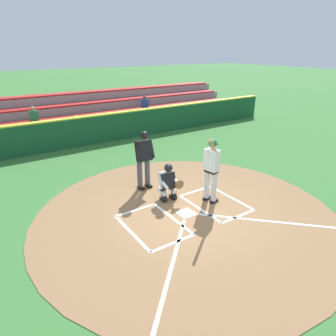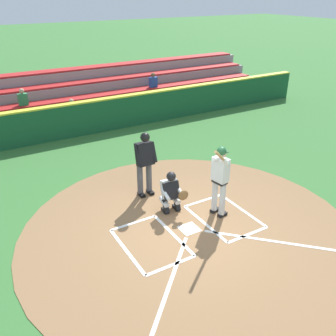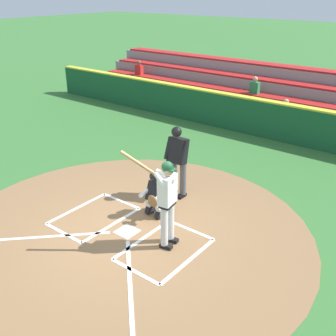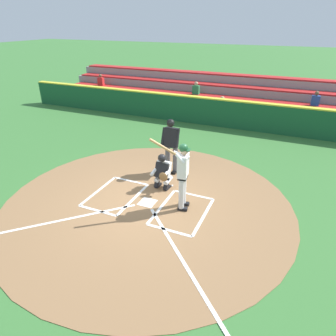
% 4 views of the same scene
% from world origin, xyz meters
% --- Properties ---
extents(ground_plane, '(120.00, 120.00, 0.00)m').
position_xyz_m(ground_plane, '(0.00, 0.00, 0.00)').
color(ground_plane, '#387033').
extents(dirt_circle, '(8.00, 8.00, 0.01)m').
position_xyz_m(dirt_circle, '(0.00, 0.00, 0.01)').
color(dirt_circle, olive).
rests_on(dirt_circle, ground).
extents(home_plate_and_chalk, '(7.93, 4.91, 0.01)m').
position_xyz_m(home_plate_and_chalk, '(0.00, 0.88, 0.01)').
color(home_plate_and_chalk, white).
rests_on(home_plate_and_chalk, dirt_circle).
extents(batter, '(0.87, 0.83, 2.13)m').
position_xyz_m(batter, '(-0.97, -0.16, 1.10)').
color(batter, silver).
rests_on(batter, ground).
extents(catcher, '(0.59, 0.64, 1.13)m').
position_xyz_m(catcher, '(-0.05, -0.93, 0.59)').
color(catcher, black).
rests_on(catcher, ground).
extents(plate_umpire, '(0.58, 0.41, 1.86)m').
position_xyz_m(plate_umpire, '(0.14, -2.00, 1.08)').
color(plate_umpire, '#4C4C51').
rests_on(plate_umpire, ground).
extents(baseball, '(0.07, 0.07, 0.07)m').
position_xyz_m(baseball, '(-0.28, -1.11, 0.04)').
color(baseball, white).
rests_on(baseball, ground).
extents(backstop_wall, '(22.00, 0.36, 1.31)m').
position_xyz_m(backstop_wall, '(0.00, -7.50, 0.65)').
color(backstop_wall, '#19512D').
rests_on(backstop_wall, ground).
extents(bleacher_stand, '(20.00, 3.40, 1.88)m').
position_xyz_m(bleacher_stand, '(0.00, -10.20, 0.70)').
color(bleacher_stand, gray).
rests_on(bleacher_stand, ground).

